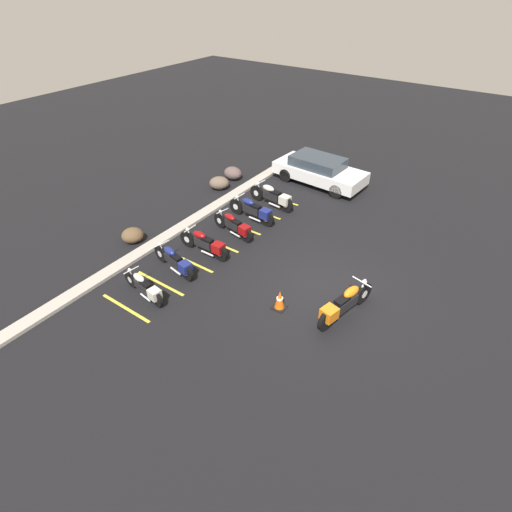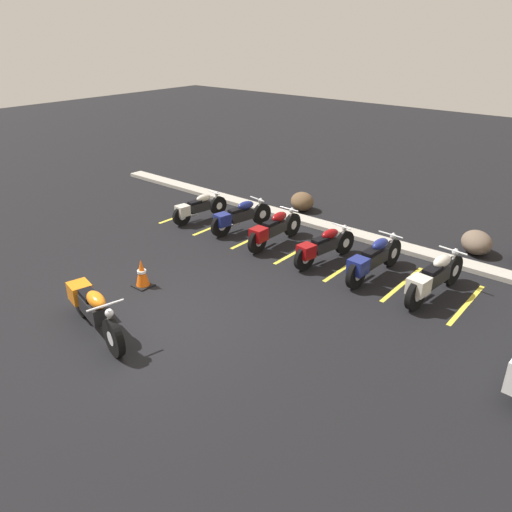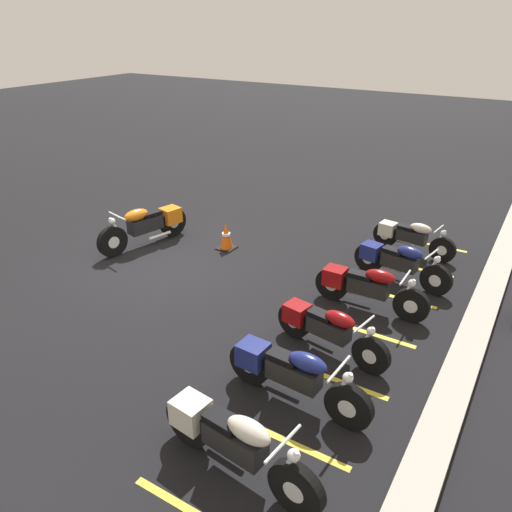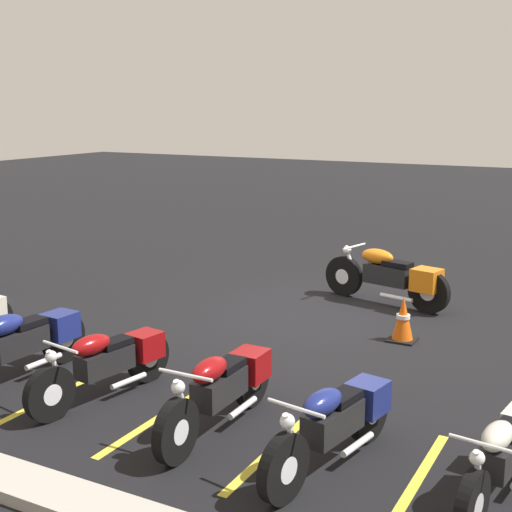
{
  "view_description": "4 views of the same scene",
  "coord_description": "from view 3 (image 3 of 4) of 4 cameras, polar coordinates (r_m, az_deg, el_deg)",
  "views": [
    {
      "loc": [
        -9.26,
        -3.77,
        8.49
      ],
      "look_at": [
        -0.51,
        2.37,
        0.7
      ],
      "focal_mm": 28.0,
      "sensor_mm": 36.0,
      "label": 1
    },
    {
      "loc": [
        6.82,
        -5.24,
        5.4
      ],
      "look_at": [
        0.14,
        2.82,
        0.51
      ],
      "focal_mm": 35.0,
      "sensor_mm": 36.0,
      "label": 2
    },
    {
      "loc": [
        7.26,
        6.95,
        4.95
      ],
      "look_at": [
        -0.45,
        2.26,
        0.6
      ],
      "focal_mm": 35.0,
      "sensor_mm": 36.0,
      "label": 3
    },
    {
      "loc": [
        -4.31,
        10.56,
        3.39
      ],
      "look_at": [
        0.85,
        0.93,
        1.05
      ],
      "focal_mm": 50.0,
      "sensor_mm": 36.0,
      "label": 4
    }
  ],
  "objects": [
    {
      "name": "concrete_curb",
      "position": [
        8.76,
        22.81,
        -10.51
      ],
      "size": [
        18.0,
        0.5,
        0.12
      ],
      "primitive_type": "cube",
      "color": "#A8A399",
      "rests_on": "ground"
    },
    {
      "name": "parked_bike_4",
      "position": [
        7.14,
        3.89,
        -13.15
      ],
      "size": [
        0.63,
        2.26,
        0.89
      ],
      "rotation": [
        0.0,
        0.0,
        1.51
      ],
      "color": "black",
      "rests_on": "ground"
    },
    {
      "name": "ground",
      "position": [
        11.2,
        -11.12,
        -1.02
      ],
      "size": [
        60.0,
        60.0,
        0.0
      ],
      "primitive_type": "plane",
      "color": "black"
    },
    {
      "name": "stall_line_1",
      "position": [
        11.44,
        16.55,
        -1.04
      ],
      "size": [
        0.1,
        2.1,
        0.0
      ],
      "primitive_type": "cube",
      "color": "gold",
      "rests_on": "ground"
    },
    {
      "name": "stall_line_3",
      "position": [
        9.01,
        11.35,
        -8.17
      ],
      "size": [
        0.1,
        2.1,
        0.0
      ],
      "primitive_type": "cube",
      "color": "gold",
      "rests_on": "ground"
    },
    {
      "name": "stall_line_2",
      "position": [
        10.19,
        14.27,
        -4.18
      ],
      "size": [
        0.1,
        2.1,
        0.0
      ],
      "primitive_type": "cube",
      "color": "gold",
      "rests_on": "ground"
    },
    {
      "name": "parked_bike_2",
      "position": [
        9.43,
        12.36,
        -3.41
      ],
      "size": [
        0.61,
        2.17,
        0.85
      ],
      "rotation": [
        0.0,
        0.0,
        1.57
      ],
      "color": "black",
      "rests_on": "ground"
    },
    {
      "name": "parked_bike_3",
      "position": [
        8.16,
        7.96,
        -8.12
      ],
      "size": [
        0.7,
        2.07,
        0.82
      ],
      "rotation": [
        0.0,
        0.0,
        1.4
      ],
      "color": "black",
      "rests_on": "ground"
    },
    {
      "name": "stall_line_4",
      "position": [
        7.9,
        7.49,
        -13.28
      ],
      "size": [
        0.1,
        2.1,
        0.0
      ],
      "primitive_type": "cube",
      "color": "gold",
      "rests_on": "ground"
    },
    {
      "name": "parked_bike_1",
      "position": [
        10.56,
        15.79,
        -0.57
      ],
      "size": [
        0.72,
        2.1,
        0.83
      ],
      "rotation": [
        0.0,
        0.0,
        1.39
      ],
      "color": "black",
      "rests_on": "ground"
    },
    {
      "name": "traffic_cone",
      "position": [
        11.67,
        -3.42,
        2.27
      ],
      "size": [
        0.4,
        0.4,
        0.66
      ],
      "color": "black",
      "rests_on": "ground"
    },
    {
      "name": "stall_line_0",
      "position": [
        12.73,
        18.37,
        1.48
      ],
      "size": [
        0.1,
        2.1,
        0.0
      ],
      "primitive_type": "cube",
      "color": "gold",
      "rests_on": "ground"
    },
    {
      "name": "stall_line_5",
      "position": [
        6.93,
        2.21,
        -19.83
      ],
      "size": [
        0.1,
        2.1,
        0.0
      ],
      "primitive_type": "cube",
      "color": "gold",
      "rests_on": "ground"
    },
    {
      "name": "parked_bike_0",
      "position": [
        11.95,
        17.13,
        2.19
      ],
      "size": [
        0.61,
        1.95,
        0.77
      ],
      "rotation": [
        0.0,
        0.0,
        1.44
      ],
      "color": "black",
      "rests_on": "ground"
    },
    {
      "name": "parked_bike_5",
      "position": [
        6.22,
        -2.93,
        -20.16
      ],
      "size": [
        0.69,
        2.31,
        0.91
      ],
      "rotation": [
        0.0,
        0.0,
        1.46
      ],
      "color": "black",
      "rests_on": "ground"
    },
    {
      "name": "motorcycle_orange_featured",
      "position": [
        12.1,
        -12.25,
        3.57
      ],
      "size": [
        2.37,
        0.9,
        0.95
      ],
      "rotation": [
        0.0,
        0.0,
        -0.23
      ],
      "color": "black",
      "rests_on": "ground"
    }
  ]
}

